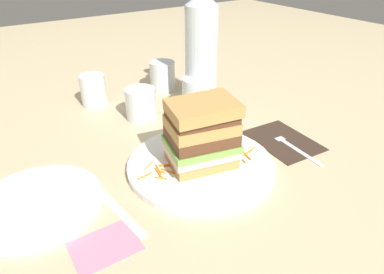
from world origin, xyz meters
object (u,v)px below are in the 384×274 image
at_px(empty_tumbler_2, 93,90).
at_px(side_plate, 38,204).
at_px(napkin_pink, 105,246).
at_px(empty_tumbler_1, 163,76).
at_px(fork, 290,144).
at_px(napkin_dark, 283,140).
at_px(empty_tumbler_0, 141,104).
at_px(main_plate, 201,165).
at_px(sandwich, 201,134).
at_px(knife, 113,204).
at_px(water_bottle, 201,50).
at_px(juice_glass, 197,96).

distance_m(empty_tumbler_2, side_plate, 0.40).
relative_size(side_plate, napkin_pink, 2.22).
bearing_deg(empty_tumbler_1, fork, -80.96).
relative_size(napkin_dark, empty_tumbler_0, 2.05).
xyz_separation_m(main_plate, side_plate, (-0.28, 0.06, -0.00)).
bearing_deg(side_plate, empty_tumbler_1, 37.93).
height_order(sandwich, napkin_dark, sandwich).
height_order(napkin_dark, empty_tumbler_0, empty_tumbler_0).
bearing_deg(empty_tumbler_0, fork, -55.50).
distance_m(knife, side_plate, 0.12).
relative_size(main_plate, knife, 1.38).
distance_m(empty_tumbler_1, napkin_pink, 0.59).
relative_size(empty_tumbler_0, napkin_pink, 0.81).
bearing_deg(side_plate, water_bottle, 22.40).
bearing_deg(sandwich, knife, -178.19).
distance_m(empty_tumbler_1, side_plate, 0.53).
bearing_deg(empty_tumbler_1, napkin_dark, -80.23).
height_order(empty_tumbler_1, empty_tumbler_2, empty_tumbler_1).
bearing_deg(fork, napkin_pink, -174.11).
bearing_deg(sandwich, empty_tumbler_1, 70.53).
bearing_deg(empty_tumbler_0, knife, -125.21).
xyz_separation_m(fork, empty_tumbler_2, (-0.27, 0.43, 0.04)).
height_order(sandwich, empty_tumbler_1, sandwich).
xyz_separation_m(juice_glass, empty_tumbler_1, (-0.00, 0.17, 0.00)).
relative_size(fork, knife, 0.83).
height_order(side_plate, napkin_pink, side_plate).
bearing_deg(empty_tumbler_1, napkin_pink, -127.69).
xyz_separation_m(main_plate, napkin_pink, (-0.22, -0.08, -0.01)).
bearing_deg(water_bottle, side_plate, -157.60).
bearing_deg(fork, juice_glass, 104.07).
bearing_deg(knife, napkin_pink, -119.59).
height_order(sandwich, side_plate, sandwich).
xyz_separation_m(fork, napkin_pink, (-0.42, -0.04, -0.00)).
height_order(main_plate, water_bottle, water_bottle).
xyz_separation_m(main_plate, sandwich, (-0.00, -0.00, 0.07)).
height_order(empty_tumbler_2, napkin_pink, empty_tumbler_2).
bearing_deg(knife, sandwich, 1.81).
bearing_deg(empty_tumbler_0, napkin_dark, -53.10).
bearing_deg(napkin_pink, side_plate, 112.65).
height_order(sandwich, knife, sandwich).
height_order(empty_tumbler_0, napkin_pink, empty_tumbler_0).
bearing_deg(sandwich, napkin_dark, -4.31).
xyz_separation_m(sandwich, empty_tumbler_0, (0.00, 0.25, -0.04)).
bearing_deg(napkin_pink, empty_tumbler_1, 52.31).
distance_m(napkin_dark, knife, 0.38).
xyz_separation_m(juice_glass, side_plate, (-0.42, -0.16, -0.03)).
bearing_deg(napkin_pink, empty_tumbler_2, 71.32).
relative_size(sandwich, juice_glass, 1.69).
xyz_separation_m(fork, knife, (-0.38, 0.03, -0.00)).
distance_m(fork, empty_tumbler_1, 0.43).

